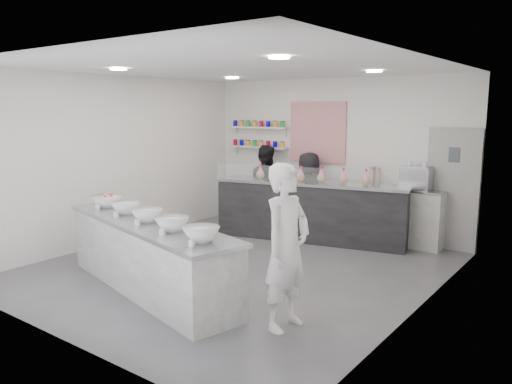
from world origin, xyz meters
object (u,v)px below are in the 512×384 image
(espresso_machine, at_px, (416,178))
(espresso_ledge, at_px, (404,217))
(staff_left, at_px, (264,186))
(back_bar, at_px, (310,211))
(staff_right, at_px, (308,193))
(woman_prep, at_px, (287,247))
(prep_counter, at_px, (149,256))

(espresso_machine, bearing_deg, espresso_ledge, 180.00)
(staff_left, bearing_deg, back_bar, 140.36)
(staff_left, height_order, staff_right, staff_left)
(woman_prep, bearing_deg, staff_right, 30.99)
(espresso_ledge, bearing_deg, staff_right, -174.48)
(espresso_ledge, xyz_separation_m, staff_right, (-1.86, -0.18, 0.28))
(back_bar, xyz_separation_m, espresso_ledge, (1.50, 0.72, -0.04))
(staff_left, bearing_deg, staff_right, 162.66)
(prep_counter, bearing_deg, staff_right, 103.24)
(espresso_machine, height_order, staff_right, staff_right)
(back_bar, bearing_deg, staff_right, 110.78)
(woman_prep, relative_size, staff_right, 1.17)
(staff_right, bearing_deg, espresso_ledge, -171.72)
(espresso_machine, bearing_deg, staff_left, -175.58)
(espresso_machine, relative_size, staff_left, 0.30)
(prep_counter, distance_m, staff_left, 4.12)
(back_bar, relative_size, espresso_ledge, 2.56)
(staff_left, bearing_deg, woman_prep, 107.86)
(back_bar, bearing_deg, espresso_machine, 9.74)
(espresso_machine, bearing_deg, staff_right, -174.99)
(back_bar, relative_size, staff_right, 2.24)
(espresso_machine, bearing_deg, back_bar, -157.10)
(espresso_ledge, relative_size, staff_left, 0.82)
(staff_left, bearing_deg, espresso_ledge, 164.13)
(back_bar, xyz_separation_m, espresso_machine, (1.69, 0.72, 0.67))
(staff_right, bearing_deg, espresso_machine, -172.23)
(espresso_machine, height_order, staff_left, staff_left)
(espresso_ledge, height_order, espresso_machine, espresso_machine)
(espresso_ledge, bearing_deg, prep_counter, -114.46)
(prep_counter, relative_size, espresso_machine, 6.77)
(back_bar, height_order, woman_prep, woman_prep)
(prep_counter, xyz_separation_m, back_bar, (0.42, 3.52, 0.08))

